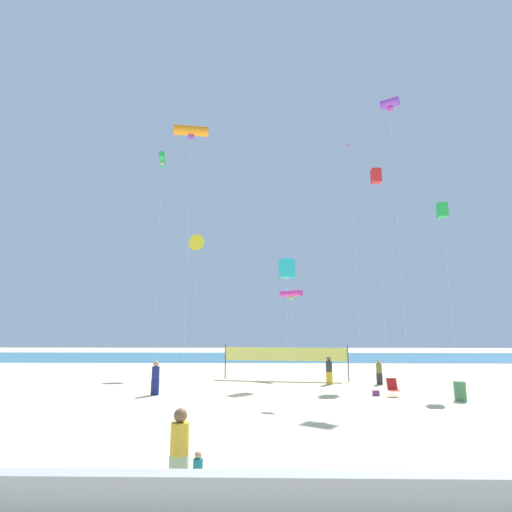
{
  "coord_description": "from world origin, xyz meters",
  "views": [
    {
      "loc": [
        1.16,
        -19.55,
        3.35
      ],
      "look_at": [
        0.63,
        7.01,
        8.34
      ],
      "focal_mm": 27.85,
      "sensor_mm": 36.0,
      "label": 1
    }
  ],
  "objects_px": {
    "toddler_figure": "(198,472)",
    "beachgoer_charcoal_shirt": "(329,369)",
    "kite_yellow_delta": "(197,243)",
    "kite_cyan_box": "(287,268)",
    "mother_figure": "(179,448)",
    "kite_violet_diamond": "(350,147)",
    "volleyball_net": "(285,355)",
    "kite_violet_tube": "(390,104)",
    "kite_green_box": "(442,210)",
    "beachgoer_navy_shirt": "(156,377)",
    "beachgoer_olive_shirt": "(379,371)",
    "folding_beach_chair": "(393,387)",
    "beach_handbag": "(376,393)",
    "kite_red_box": "(376,176)",
    "kite_orange_tube": "(191,131)",
    "kite_magenta_tube": "(291,294)",
    "kite_green_tube": "(162,160)",
    "trash_barrel": "(460,391)"
  },
  "relations": [
    {
      "from": "kite_orange_tube",
      "to": "kite_violet_tube",
      "type": "bearing_deg",
      "value": 14.88
    },
    {
      "from": "kite_violet_diamond",
      "to": "mother_figure",
      "type": "bearing_deg",
      "value": -114.1
    },
    {
      "from": "beachgoer_navy_shirt",
      "to": "volleyball_net",
      "type": "xyz_separation_m",
      "value": [
        7.24,
        6.66,
        0.7
      ]
    },
    {
      "from": "kite_violet_tube",
      "to": "kite_red_box",
      "type": "bearing_deg",
      "value": 93.63
    },
    {
      "from": "kite_magenta_tube",
      "to": "kite_green_tube",
      "type": "xyz_separation_m",
      "value": [
        -10.84,
        1.06,
        11.66
      ]
    },
    {
      "from": "beachgoer_olive_shirt",
      "to": "kite_violet_diamond",
      "type": "bearing_deg",
      "value": 39.4
    },
    {
      "from": "folding_beach_chair",
      "to": "kite_green_tube",
      "type": "bearing_deg",
      "value": 178.3
    },
    {
      "from": "beach_handbag",
      "to": "beachgoer_navy_shirt",
      "type": "bearing_deg",
      "value": -179.96
    },
    {
      "from": "kite_yellow_delta",
      "to": "kite_cyan_box",
      "type": "height_order",
      "value": "kite_yellow_delta"
    },
    {
      "from": "kite_orange_tube",
      "to": "kite_magenta_tube",
      "type": "height_order",
      "value": "kite_orange_tube"
    },
    {
      "from": "toddler_figure",
      "to": "beachgoer_olive_shirt",
      "type": "bearing_deg",
      "value": 66.48
    },
    {
      "from": "kite_orange_tube",
      "to": "kite_yellow_delta",
      "type": "bearing_deg",
      "value": 96.3
    },
    {
      "from": "kite_orange_tube",
      "to": "kite_violet_diamond",
      "type": "height_order",
      "value": "kite_violet_diamond"
    },
    {
      "from": "beachgoer_charcoal_shirt",
      "to": "trash_barrel",
      "type": "bearing_deg",
      "value": 150.17
    },
    {
      "from": "beachgoer_charcoal_shirt",
      "to": "trash_barrel",
      "type": "relative_size",
      "value": 1.91
    },
    {
      "from": "kite_green_box",
      "to": "beachgoer_navy_shirt",
      "type": "bearing_deg",
      "value": -168.05
    },
    {
      "from": "kite_green_tube",
      "to": "kite_violet_diamond",
      "type": "relative_size",
      "value": 1.06
    },
    {
      "from": "toddler_figure",
      "to": "beachgoer_charcoal_shirt",
      "type": "bearing_deg",
      "value": 75.42
    },
    {
      "from": "kite_green_tube",
      "to": "trash_barrel",
      "type": "bearing_deg",
      "value": -32.42
    },
    {
      "from": "kite_violet_diamond",
      "to": "kite_green_tube",
      "type": "bearing_deg",
      "value": 162.85
    },
    {
      "from": "mother_figure",
      "to": "beachgoer_navy_shirt",
      "type": "bearing_deg",
      "value": 91.48
    },
    {
      "from": "folding_beach_chair",
      "to": "kite_yellow_delta",
      "type": "height_order",
      "value": "kite_yellow_delta"
    },
    {
      "from": "beachgoer_charcoal_shirt",
      "to": "kite_magenta_tube",
      "type": "xyz_separation_m",
      "value": [
        -2.01,
        4.67,
        5.23
      ]
    },
    {
      "from": "trash_barrel",
      "to": "kite_cyan_box",
      "type": "height_order",
      "value": "kite_cyan_box"
    },
    {
      "from": "mother_figure",
      "to": "kite_yellow_delta",
      "type": "xyz_separation_m",
      "value": [
        -3.89,
        24.09,
        9.8
      ]
    },
    {
      "from": "beachgoer_navy_shirt",
      "to": "kite_green_tube",
      "type": "xyz_separation_m",
      "value": [
        -2.94,
        10.12,
        16.88
      ]
    },
    {
      "from": "kite_green_tube",
      "to": "beachgoer_charcoal_shirt",
      "type": "bearing_deg",
      "value": -24.02
    },
    {
      "from": "beachgoer_navy_shirt",
      "to": "kite_green_box",
      "type": "relative_size",
      "value": 0.15
    },
    {
      "from": "toddler_figure",
      "to": "kite_green_tube",
      "type": "height_order",
      "value": "kite_green_tube"
    },
    {
      "from": "kite_orange_tube",
      "to": "kite_green_tube",
      "type": "height_order",
      "value": "kite_green_tube"
    },
    {
      "from": "mother_figure",
      "to": "kite_violet_diamond",
      "type": "xyz_separation_m",
      "value": [
        8.18,
        18.29,
        15.68
      ]
    },
    {
      "from": "kite_yellow_delta",
      "to": "kite_green_box",
      "type": "xyz_separation_m",
      "value": [
        17.53,
        -7.53,
        0.46
      ]
    },
    {
      "from": "beachgoer_olive_shirt",
      "to": "kite_orange_tube",
      "type": "height_order",
      "value": "kite_orange_tube"
    },
    {
      "from": "beachgoer_olive_shirt",
      "to": "folding_beach_chair",
      "type": "relative_size",
      "value": 1.72
    },
    {
      "from": "mother_figure",
      "to": "kite_violet_diamond",
      "type": "height_order",
      "value": "kite_violet_diamond"
    },
    {
      "from": "mother_figure",
      "to": "toddler_figure",
      "type": "distance_m",
      "value": 0.61
    },
    {
      "from": "beachgoer_olive_shirt",
      "to": "kite_green_tube",
      "type": "height_order",
      "value": "kite_green_tube"
    },
    {
      "from": "kite_red_box",
      "to": "kite_violet_tube",
      "type": "distance_m",
      "value": 5.6
    },
    {
      "from": "kite_violet_tube",
      "to": "kite_green_box",
      "type": "height_order",
      "value": "kite_violet_tube"
    },
    {
      "from": "mother_figure",
      "to": "kite_yellow_delta",
      "type": "relative_size",
      "value": 0.15
    },
    {
      "from": "volleyball_net",
      "to": "kite_yellow_delta",
      "type": "relative_size",
      "value": 0.75
    },
    {
      "from": "trash_barrel",
      "to": "kite_violet_tube",
      "type": "bearing_deg",
      "value": 90.55
    },
    {
      "from": "beachgoer_olive_shirt",
      "to": "kite_violet_diamond",
      "type": "relative_size",
      "value": 0.09
    },
    {
      "from": "kite_yellow_delta",
      "to": "kite_cyan_box",
      "type": "relative_size",
      "value": 1.41
    },
    {
      "from": "beachgoer_charcoal_shirt",
      "to": "kite_violet_tube",
      "type": "bearing_deg",
      "value": -152.06
    },
    {
      "from": "folding_beach_chair",
      "to": "kite_red_box",
      "type": "distance_m",
      "value": 18.05
    },
    {
      "from": "beach_handbag",
      "to": "kite_yellow_delta",
      "type": "xyz_separation_m",
      "value": [
        -11.52,
        11.25,
        10.58
      ]
    },
    {
      "from": "beachgoer_charcoal_shirt",
      "to": "mother_figure",
      "type": "bearing_deg",
      "value": 88.58
    },
    {
      "from": "beach_handbag",
      "to": "kite_yellow_delta",
      "type": "relative_size",
      "value": 0.03
    },
    {
      "from": "beachgoer_navy_shirt",
      "to": "kite_red_box",
      "type": "height_order",
      "value": "kite_red_box"
    }
  ]
}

